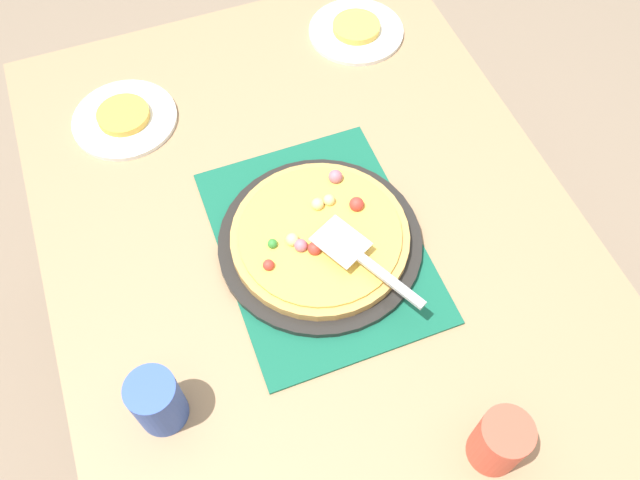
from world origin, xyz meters
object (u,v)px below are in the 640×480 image
at_px(pizza, 320,236).
at_px(served_slice_right, 356,27).
at_px(plate_far_right, 356,31).
at_px(pizza_server, 361,258).
at_px(cup_corner, 500,441).
at_px(served_slice_left, 123,115).
at_px(cup_near, 157,401).
at_px(pizza_pan, 320,242).
at_px(plate_near_left, 125,119).

distance_m(pizza, served_slice_right, 0.58).
xyz_separation_m(plate_far_right, pizza_server, (0.60, -0.24, 0.06)).
bearing_deg(pizza_server, pizza, -154.03).
xyz_separation_m(cup_corner, pizza_server, (-0.36, -0.07, 0.01)).
relative_size(served_slice_left, cup_near, 0.92).
distance_m(pizza_pan, pizza, 0.02).
bearing_deg(served_slice_right, cup_near, -41.34).
height_order(pizza, pizza_server, pizza_server).
distance_m(pizza, plate_far_right, 0.59).
bearing_deg(served_slice_left, pizza_server, 31.53).
distance_m(pizza_pan, cup_corner, 0.47).
bearing_deg(pizza_pan, pizza_server, 26.50).
xyz_separation_m(cup_near, cup_corner, (0.24, 0.47, 0.00)).
bearing_deg(cup_near, pizza, 120.83).
relative_size(plate_near_left, cup_corner, 1.83).
height_order(plate_far_right, cup_corner, cup_corner).
height_order(plate_near_left, cup_near, cup_near).
relative_size(pizza_pan, pizza, 1.15).
xyz_separation_m(plate_near_left, plate_far_right, (-0.08, 0.56, 0.00)).
bearing_deg(served_slice_left, cup_near, -6.39).
xyz_separation_m(plate_far_right, served_slice_right, (0.00, 0.00, 0.01)).
bearing_deg(plate_far_right, pizza, -29.02).
bearing_deg(served_slice_right, pizza, -29.02).
bearing_deg(pizza, plate_far_right, 150.98).
distance_m(pizza, cup_corner, 0.47).
xyz_separation_m(pizza_pan, served_slice_right, (-0.51, 0.28, 0.01)).
distance_m(plate_near_left, cup_corner, 0.97).
relative_size(plate_far_right, served_slice_left, 2.00).
distance_m(served_slice_left, served_slice_right, 0.57).
bearing_deg(plate_far_right, cup_corner, -9.75).
bearing_deg(cup_near, served_slice_right, 138.66).
height_order(plate_far_right, served_slice_left, served_slice_left).
height_order(served_slice_right, pizza_server, pizza_server).
distance_m(pizza_pan, plate_far_right, 0.59).
relative_size(pizza_pan, cup_corner, 3.17).
bearing_deg(served_slice_left, plate_far_right, 97.77).
bearing_deg(cup_near, plate_far_right, 138.66).
xyz_separation_m(cup_near, pizza_server, (-0.12, 0.39, 0.01)).
bearing_deg(plate_far_right, served_slice_right, 0.00).
xyz_separation_m(served_slice_right, cup_corner, (0.96, -0.17, 0.04)).
relative_size(cup_corner, pizza_server, 0.53).
distance_m(plate_near_left, pizza_server, 0.62).
bearing_deg(cup_corner, pizza_pan, -165.28).
bearing_deg(pizza, plate_near_left, -147.41).
height_order(pizza_pan, plate_near_left, pizza_pan).
distance_m(pizza_pan, served_slice_left, 0.52).
bearing_deg(served_slice_left, plate_near_left, 0.00).
relative_size(served_slice_right, pizza_server, 0.49).
bearing_deg(cup_corner, cup_near, -117.47).
height_order(pizza_pan, cup_near, cup_near).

